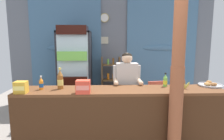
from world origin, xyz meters
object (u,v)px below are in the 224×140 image
Objects in this scene: drink_fridge at (75,66)px; soda_bottle_iced_tea at (60,80)px; shopkeeper at (127,84)px; soda_bottle_lime_soda at (165,81)px; snack_box_choco_powder at (21,87)px; banana_bunch at (181,85)px; timber_post at (178,71)px; soda_bottle_orange_soda at (41,84)px; bottle_shelf_rack at (111,81)px; stall_counter at (121,115)px; snack_box_crackers at (83,87)px; plastic_lawn_chair at (154,96)px; pastry_tray at (210,85)px.

drink_fridge is 1.62m from soda_bottle_iced_tea.
shopkeeper reaches higher than soda_bottle_lime_soda.
banana_bunch is at bearing 3.86° from snack_box_choco_powder.
shopkeeper is at bearing 123.37° from timber_post.
soda_bottle_orange_soda is (-0.25, -1.66, -0.06)m from drink_fridge.
bottle_shelf_rack is 7.76× the size of snack_box_choco_powder.
timber_post reaches higher than soda_bottle_orange_soda.
soda_bottle_lime_soda is (0.73, 0.26, 0.47)m from stall_counter.
timber_post is at bearing -70.56° from bottle_shelf_rack.
snack_box_choco_powder reaches higher than banana_bunch.
bottle_shelf_rack is 6.69× the size of snack_box_crackers.
snack_box_crackers is at bearing -134.35° from shopkeeper.
plastic_lawn_chair is 1.35m from banana_bunch.
plastic_lawn_chair is 2.08m from snack_box_crackers.
soda_bottle_lime_soda reaches higher than snack_box_choco_powder.
banana_bunch is (0.07, -1.23, 0.54)m from plastic_lawn_chair.
drink_fridge is at bearing 148.24° from pastry_tray.
soda_bottle_lime_soda is 1.33m from snack_box_crackers.
stall_counter reaches higher than plastic_lawn_chair.
banana_bunch is at bearing -1.00° from soda_bottle_orange_soda.
soda_bottle_orange_soda is 1.08× the size of snack_box_crackers.
banana_bunch is at bearing -62.65° from bottle_shelf_rack.
snack_box_crackers is at bearing -169.47° from stall_counter.
stall_counter is 1.58m from plastic_lawn_chair.
stall_counter is 1.30m from soda_bottle_orange_soda.
soda_bottle_lime_soda is at bearing 8.65° from snack_box_choco_powder.
soda_bottle_orange_soda reaches higher than stall_counter.
snack_box_crackers is 2.07m from pastry_tray.
soda_bottle_lime_soda is 0.84× the size of banana_bunch.
plastic_lawn_chair is 2.45m from soda_bottle_orange_soda.
snack_box_choco_powder reaches higher than stall_counter.
timber_post is (0.72, -0.26, 0.71)m from stall_counter.
snack_box_choco_powder is at bearing 174.74° from timber_post.
plastic_lawn_chair is 4.40× the size of snack_box_crackers.
pastry_tray is at bearing -58.84° from plastic_lawn_chair.
drink_fridge reaches higher than soda_bottle_orange_soda.
pastry_tray is (1.34, -0.34, 0.06)m from shopkeeper.
snack_box_crackers is (0.66, -0.23, 0.00)m from soda_bottle_orange_soda.
bottle_shelf_rack is at bearing 99.68° from shopkeeper.
snack_box_crackers reaches higher than snack_box_choco_powder.
stall_counter is at bearing -10.37° from soda_bottle_iced_tea.
timber_post is 14.00× the size of snack_box_crackers.
soda_bottle_iced_tea is 1.66m from soda_bottle_lime_soda.
shopkeeper is 6.68× the size of soda_bottle_lime_soda.
snack_box_choco_powder is (-1.57, -0.67, 0.12)m from shopkeeper.
soda_bottle_orange_soda is (-1.21, 0.13, 0.47)m from stall_counter.
snack_box_choco_powder is (-2.16, -0.33, -0.01)m from soda_bottle_lime_soda.
drink_fridge reaches higher than pastry_tray.
soda_bottle_iced_tea reaches higher than snack_box_choco_powder.
soda_bottle_iced_tea is at bearing 165.33° from timber_post.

